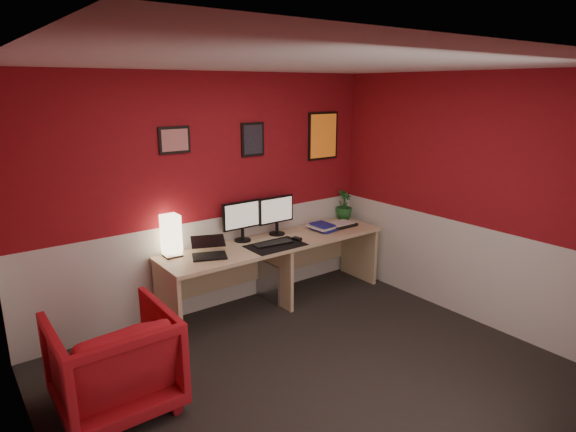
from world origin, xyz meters
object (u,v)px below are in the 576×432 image
(monitor_right, at_px, (277,209))
(zen_tray, at_px, (340,225))
(potted_plant, at_px, (344,205))
(pc_tower, at_px, (274,279))
(desk, at_px, (276,272))
(shoji_lamp, at_px, (171,237))
(laptop, at_px, (209,247))
(monitor_left, at_px, (242,215))
(armchair, at_px, (114,361))

(monitor_right, distance_m, zen_tray, 0.87)
(potted_plant, bearing_deg, pc_tower, -175.15)
(desk, relative_size, shoji_lamp, 6.50)
(zen_tray, bearing_deg, desk, -179.47)
(pc_tower, bearing_deg, shoji_lamp, 175.64)
(monitor_right, bearing_deg, desk, -128.03)
(monitor_right, bearing_deg, shoji_lamp, 179.06)
(laptop, distance_m, potted_plant, 2.05)
(laptop, distance_m, zen_tray, 1.78)
(monitor_left, relative_size, monitor_right, 1.00)
(shoji_lamp, xyz_separation_m, zen_tray, (2.06, -0.20, -0.18))
(shoji_lamp, height_order, monitor_right, monitor_right)
(laptop, relative_size, pc_tower, 0.73)
(monitor_left, bearing_deg, desk, -37.10)
(monitor_left, bearing_deg, shoji_lamp, -179.53)
(desk, height_order, monitor_left, monitor_left)
(zen_tray, distance_m, pc_tower, 1.05)
(monitor_right, distance_m, armchair, 2.45)
(laptop, distance_m, armchair, 1.48)
(pc_tower, xyz_separation_m, armchair, (-2.07, -0.90, 0.16))
(shoji_lamp, distance_m, monitor_left, 0.82)
(zen_tray, bearing_deg, armchair, -165.26)
(monitor_right, bearing_deg, laptop, -166.99)
(zen_tray, height_order, potted_plant, potted_plant)
(desk, bearing_deg, zen_tray, 0.53)
(monitor_left, distance_m, potted_plant, 1.50)
(shoji_lamp, distance_m, armchair, 1.45)
(monitor_left, bearing_deg, zen_tray, -9.53)
(shoji_lamp, distance_m, laptop, 0.38)
(desk, xyz_separation_m, monitor_left, (-0.29, 0.22, 0.66))
(desk, relative_size, monitor_right, 4.48)
(laptop, bearing_deg, shoji_lamp, 161.14)
(laptop, height_order, monitor_left, monitor_left)
(monitor_left, relative_size, zen_tray, 1.66)
(desk, distance_m, monitor_right, 0.70)
(shoji_lamp, bearing_deg, monitor_right, -0.94)
(shoji_lamp, relative_size, potted_plant, 1.09)
(monitor_right, bearing_deg, monitor_left, 176.44)
(monitor_left, bearing_deg, laptop, -154.80)
(laptop, bearing_deg, monitor_left, 47.50)
(shoji_lamp, relative_size, armchair, 0.47)
(monitor_left, distance_m, armchair, 2.09)
(laptop, xyz_separation_m, monitor_left, (0.53, 0.25, 0.18))
(monitor_right, xyz_separation_m, zen_tray, (0.81, -0.18, -0.28))
(shoji_lamp, height_order, zen_tray, shoji_lamp)
(monitor_right, height_order, armchair, monitor_right)
(laptop, distance_m, pc_tower, 1.08)
(zen_tray, distance_m, potted_plant, 0.37)
(potted_plant, relative_size, armchair, 0.43)
(potted_plant, height_order, armchair, potted_plant)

